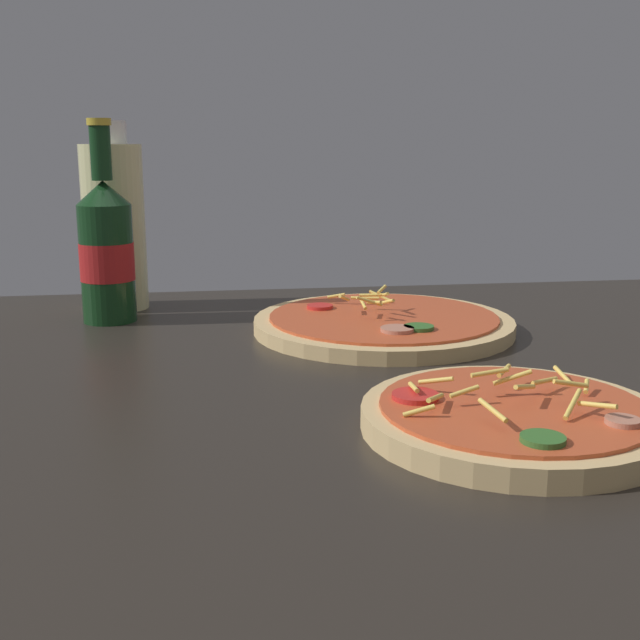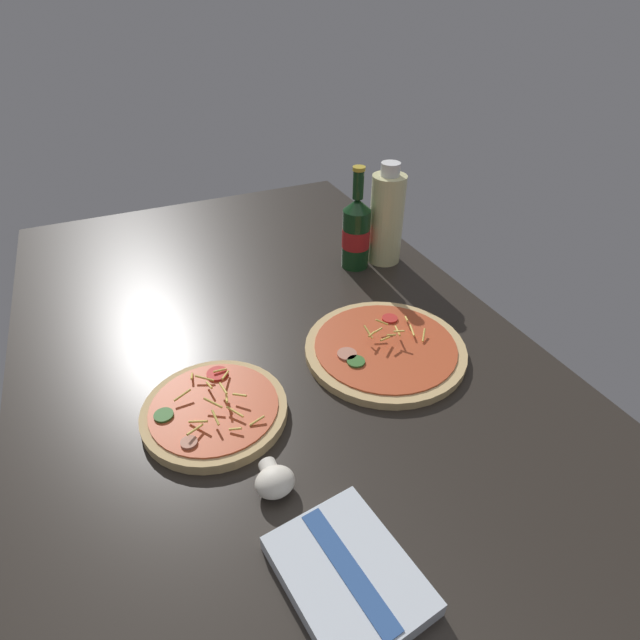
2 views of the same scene
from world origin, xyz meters
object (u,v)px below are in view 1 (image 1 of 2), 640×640
(pizza_far, at_px, (383,323))
(oil_bottle, at_px, (114,224))
(pizza_near, at_px, (513,418))
(beer_bottle, at_px, (106,249))

(pizza_far, distance_m, oil_bottle, 0.36)
(pizza_near, distance_m, oil_bottle, 0.60)
(pizza_near, xyz_separation_m, oil_bottle, (-0.33, 0.49, 0.10))
(beer_bottle, height_order, oil_bottle, beer_bottle)
(pizza_near, relative_size, pizza_far, 0.78)
(pizza_near, relative_size, oil_bottle, 0.97)
(pizza_near, bearing_deg, pizza_far, 94.74)
(pizza_far, bearing_deg, beer_bottle, 162.43)
(pizza_near, relative_size, beer_bottle, 0.97)
(beer_bottle, bearing_deg, pizza_near, -51.26)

